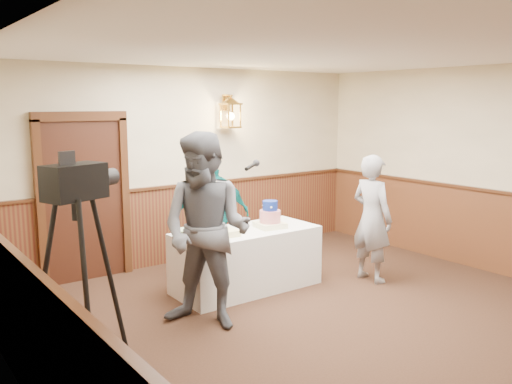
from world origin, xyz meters
TOP-DOWN VIEW (x-y plane):
  - ground at (0.00, 0.00)m, footprint 7.00×7.00m
  - room_shell at (-0.05, 0.45)m, footprint 6.02×7.02m
  - display_table at (-0.13, 1.90)m, footprint 1.80×0.80m
  - tiered_cake at (0.19, 1.83)m, footprint 0.37×0.37m
  - sheet_cake_yellow at (-0.53, 1.81)m, footprint 0.37×0.29m
  - sheet_cake_green at (-0.81, 2.06)m, footprint 0.37×0.31m
  - interviewer at (-1.11, 1.21)m, footprint 1.64×1.24m
  - baker at (1.37, 1.21)m, footprint 0.41×0.61m
  - assistant_p at (-0.25, 2.49)m, footprint 1.08×0.72m
  - tv_camera_rig at (-2.60, 0.64)m, footprint 0.72×0.67m

SIDE VIEW (x-z plane):
  - ground at x=0.00m, z-range 0.00..0.00m
  - display_table at x=-0.13m, z-range 0.00..0.75m
  - sheet_cake_yellow at x=-0.53m, z-range 0.75..0.82m
  - sheet_cake_green at x=-0.81m, z-range 0.75..0.83m
  - baker at x=1.37m, z-range 0.00..1.65m
  - tv_camera_rig at x=-2.60m, z-range -0.09..1.75m
  - assistant_p at x=-0.25m, z-range 0.00..1.70m
  - tiered_cake at x=0.19m, z-range 0.71..1.05m
  - interviewer at x=-1.11m, z-range 0.00..2.02m
  - room_shell at x=-0.05m, z-range 0.12..2.93m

